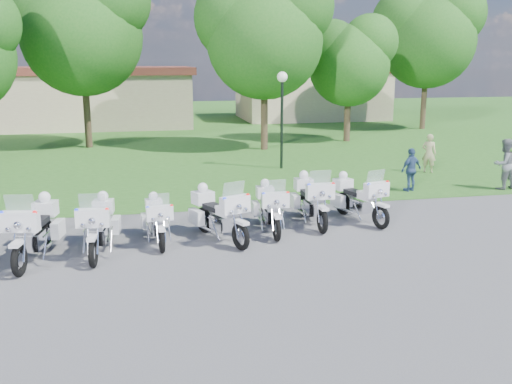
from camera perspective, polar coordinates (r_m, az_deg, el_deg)
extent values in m
plane|color=#525257|center=(15.08, -1.01, -4.62)|extent=(100.00, 100.00, 0.00)
cube|color=#295C1D|center=(41.45, -8.06, 6.61)|extent=(100.00, 48.00, 0.01)
torus|color=black|center=(13.40, -22.60, -6.31)|extent=(0.27, 0.75, 0.74)
torus|color=black|center=(15.09, -20.15, -3.99)|extent=(0.27, 0.75, 0.74)
cube|color=white|center=(13.27, -22.78, -4.77)|extent=(0.28, 0.51, 0.08)
cube|color=white|center=(13.40, -22.52, -2.74)|extent=(0.83, 0.40, 0.44)
cube|color=silver|center=(13.37, -22.57, -1.07)|extent=(0.63, 0.24, 0.42)
sphere|color=red|center=(13.17, -21.26, -1.95)|extent=(0.10, 0.10, 0.10)
sphere|color=#1426E5|center=(13.42, -24.11, -1.94)|extent=(0.10, 0.10, 0.10)
cube|color=silver|center=(14.22, -21.32, -4.55)|extent=(0.48, 0.67, 0.38)
cube|color=white|center=(13.87, -21.80, -3.35)|extent=(0.45, 0.63, 0.24)
cube|color=black|center=(14.42, -21.01, -2.77)|extent=(0.49, 0.74, 0.13)
cube|color=white|center=(14.78, -19.18, -3.49)|extent=(0.29, 0.60, 0.40)
cube|color=white|center=(14.99, -21.61, -3.46)|extent=(0.29, 0.60, 0.40)
cube|color=white|center=(14.95, -20.31, -1.56)|extent=(0.60, 0.53, 0.35)
sphere|color=white|center=(14.88, -20.39, -0.49)|extent=(0.29, 0.29, 0.29)
torus|color=black|center=(13.42, -15.98, -5.86)|extent=(0.20, 0.71, 0.70)
torus|color=black|center=(15.09, -14.89, -3.69)|extent=(0.20, 0.71, 0.70)
cube|color=white|center=(13.29, -16.09, -4.40)|extent=(0.23, 0.47, 0.07)
cube|color=white|center=(13.43, -16.01, -2.50)|extent=(0.77, 0.32, 0.42)
cube|color=silver|center=(13.40, -16.06, -0.93)|extent=(0.59, 0.18, 0.39)
sphere|color=red|center=(13.27, -14.69, -1.73)|extent=(0.09, 0.09, 0.09)
sphere|color=#1426E5|center=(13.39, -17.51, -1.78)|extent=(0.09, 0.09, 0.09)
cube|color=silver|center=(14.24, -15.42, -4.21)|extent=(0.41, 0.61, 0.35)
cube|color=white|center=(13.90, -15.66, -3.08)|extent=(0.38, 0.57, 0.23)
cube|color=black|center=(14.44, -15.31, -2.54)|extent=(0.41, 0.68, 0.12)
cube|color=white|center=(14.85, -13.82, -3.19)|extent=(0.24, 0.56, 0.37)
cube|color=white|center=(14.94, -16.20, -3.23)|extent=(0.24, 0.56, 0.37)
cube|color=white|center=(14.96, -15.01, -1.41)|extent=(0.54, 0.46, 0.33)
sphere|color=white|center=(14.89, -15.07, -0.40)|extent=(0.27, 0.27, 0.27)
torus|color=black|center=(14.05, -9.41, -4.86)|extent=(0.16, 0.61, 0.60)
torus|color=black|center=(15.51, -10.11, -3.17)|extent=(0.16, 0.61, 0.60)
cube|color=white|center=(13.94, -9.45, -3.65)|extent=(0.19, 0.41, 0.06)
cube|color=white|center=(14.07, -9.61, -2.09)|extent=(0.66, 0.27, 0.36)
cube|color=silver|center=(14.04, -9.69, -0.79)|extent=(0.51, 0.15, 0.34)
sphere|color=red|center=(14.01, -8.44, -1.39)|extent=(0.08, 0.08, 0.08)
sphere|color=#1426E5|center=(13.94, -10.79, -1.55)|extent=(0.08, 0.08, 0.08)
cube|color=silver|center=(14.77, -9.80, -3.55)|extent=(0.34, 0.53, 0.31)
cube|color=white|center=(14.47, -9.75, -2.59)|extent=(0.32, 0.49, 0.20)
cube|color=black|center=(14.94, -9.97, -2.17)|extent=(0.35, 0.58, 0.11)
cube|color=white|center=(15.37, -9.07, -2.69)|extent=(0.20, 0.48, 0.32)
cube|color=white|center=(15.32, -11.08, -2.82)|extent=(0.20, 0.48, 0.32)
cube|color=white|center=(15.40, -10.20, -1.24)|extent=(0.46, 0.39, 0.29)
sphere|color=white|center=(15.34, -10.23, -0.39)|extent=(0.23, 0.23, 0.23)
torus|color=black|center=(14.05, -1.54, -4.47)|extent=(0.41, 0.70, 0.71)
torus|color=black|center=(15.52, -5.22, -2.81)|extent=(0.41, 0.70, 0.71)
cube|color=white|center=(13.93, -1.51, -3.04)|extent=(0.36, 0.50, 0.07)
cube|color=white|center=(14.04, -2.11, -1.26)|extent=(0.80, 0.53, 0.42)
cube|color=silver|center=(14.00, -2.27, 0.26)|extent=(0.59, 0.35, 0.40)
sphere|color=red|center=(14.12, -0.83, -0.33)|extent=(0.10, 0.10, 0.10)
sphere|color=#1426E5|center=(13.76, -3.16, -0.70)|extent=(0.10, 0.10, 0.10)
cube|color=silver|center=(14.76, -3.53, -3.11)|extent=(0.56, 0.69, 0.36)
cube|color=white|center=(14.45, -3.02, -1.93)|extent=(0.53, 0.64, 0.23)
cube|color=black|center=(14.93, -4.19, -1.54)|extent=(0.59, 0.74, 0.13)
cube|color=white|center=(15.49, -3.93, -2.13)|extent=(0.39, 0.58, 0.38)
cube|color=white|center=(15.19, -5.97, -2.48)|extent=(0.39, 0.58, 0.38)
cube|color=white|center=(15.39, -5.33, -0.55)|extent=(0.63, 0.59, 0.34)
sphere|color=white|center=(15.32, -5.35, 0.44)|extent=(0.27, 0.27, 0.27)
torus|color=black|center=(14.74, 2.09, -3.71)|extent=(0.15, 0.67, 0.66)
torus|color=black|center=(16.33, 0.91, -2.03)|extent=(0.15, 0.67, 0.66)
cube|color=white|center=(14.62, 2.12, -2.43)|extent=(0.20, 0.44, 0.07)
cube|color=white|center=(14.77, 1.94, -0.81)|extent=(0.72, 0.27, 0.40)
cube|color=silver|center=(14.74, 1.90, 0.56)|extent=(0.56, 0.14, 0.37)
sphere|color=red|center=(14.73, 3.20, -0.10)|extent=(0.09, 0.09, 0.09)
sphere|color=#1426E5|center=(14.61, 0.77, -0.20)|extent=(0.09, 0.09, 0.09)
cube|color=silver|center=(15.52, 1.46, -2.39)|extent=(0.36, 0.57, 0.34)
cube|color=white|center=(15.20, 1.64, -1.36)|extent=(0.34, 0.53, 0.22)
cube|color=black|center=(15.72, 1.26, -0.95)|extent=(0.36, 0.63, 0.12)
cube|color=white|center=(16.20, 2.04, -1.54)|extent=(0.20, 0.52, 0.36)
cube|color=white|center=(16.10, -0.04, -1.63)|extent=(0.20, 0.52, 0.36)
cube|color=white|center=(16.22, 0.90, -0.01)|extent=(0.49, 0.42, 0.32)
sphere|color=white|center=(16.16, 0.90, 0.89)|extent=(0.26, 0.26, 0.26)
torus|color=black|center=(15.47, 6.65, -2.89)|extent=(0.14, 0.71, 0.71)
torus|color=black|center=(17.13, 4.77, -1.27)|extent=(0.14, 0.71, 0.71)
cube|color=white|center=(15.35, 6.72, -1.58)|extent=(0.19, 0.47, 0.07)
cube|color=white|center=(15.50, 6.45, 0.07)|extent=(0.77, 0.26, 0.43)
cube|color=silver|center=(15.48, 6.41, 1.46)|extent=(0.60, 0.13, 0.40)
sphere|color=red|center=(15.51, 7.73, 0.80)|extent=(0.10, 0.10, 0.10)
sphere|color=#1426E5|center=(15.30, 5.33, 0.69)|extent=(0.10, 0.10, 0.10)
cube|color=silver|center=(16.28, 5.65, -1.59)|extent=(0.36, 0.60, 0.36)
cube|color=white|center=(15.96, 5.95, -0.52)|extent=(0.34, 0.55, 0.23)
cube|color=black|center=(16.49, 5.35, -0.14)|extent=(0.36, 0.66, 0.13)
cube|color=white|center=(17.03, 5.96, -0.76)|extent=(0.19, 0.55, 0.38)
cube|color=white|center=(16.85, 3.90, -0.86)|extent=(0.19, 0.55, 0.38)
cube|color=white|center=(17.02, 4.78, 0.80)|extent=(0.51, 0.43, 0.34)
sphere|color=white|center=(16.96, 4.80, 1.71)|extent=(0.28, 0.28, 0.28)
torus|color=black|center=(16.15, 12.37, -2.48)|extent=(0.32, 0.69, 0.68)
torus|color=black|center=(17.45, 8.68, -1.16)|extent=(0.32, 0.69, 0.68)
cube|color=white|center=(16.04, 12.47, -1.27)|extent=(0.30, 0.48, 0.07)
cube|color=white|center=(16.14, 11.95, 0.23)|extent=(0.77, 0.44, 0.41)
cube|color=silver|center=(16.12, 11.87, 1.51)|extent=(0.58, 0.28, 0.38)
sphere|color=red|center=(16.27, 13.00, 0.97)|extent=(0.09, 0.09, 0.09)
sphere|color=#1426E5|center=(15.85, 11.22, 0.75)|extent=(0.09, 0.09, 0.09)
cube|color=silver|center=(16.78, 10.42, -1.37)|extent=(0.50, 0.65, 0.35)
cube|color=white|center=(16.51, 11.00, -0.36)|extent=(0.46, 0.60, 0.22)
cube|color=black|center=(16.93, 9.83, -0.04)|extent=(0.51, 0.71, 0.12)
cube|color=white|center=(17.47, 9.80, -0.59)|extent=(0.33, 0.56, 0.37)
cube|color=white|center=(17.11, 8.18, -0.83)|extent=(0.33, 0.56, 0.37)
cube|color=white|center=(17.34, 8.68, 0.79)|extent=(0.59, 0.53, 0.33)
sphere|color=white|center=(17.28, 8.71, 1.65)|extent=(0.27, 0.27, 0.27)
cylinder|color=black|center=(24.41, 2.59, 6.68)|extent=(0.12, 0.12, 3.73)
sphere|color=white|center=(24.26, 2.64, 11.42)|extent=(0.44, 0.44, 0.44)
cylinder|color=#38281C|center=(31.72, -16.57, 8.10)|extent=(0.36, 0.36, 4.25)
sphere|color=#1B5A19|center=(31.65, -17.02, 14.72)|extent=(6.18, 6.18, 6.18)
sphere|color=#1B5A19|center=(32.33, -19.57, 16.56)|extent=(4.63, 4.63, 4.63)
sphere|color=#1B5A19|center=(31.29, -14.53, 18.09)|extent=(4.25, 4.25, 4.25)
cylinder|color=#38281C|center=(29.73, 0.84, 8.14)|extent=(0.36, 0.36, 4.05)
sphere|color=#1B5A19|center=(29.63, 0.86, 14.88)|extent=(5.88, 5.88, 5.88)
sphere|color=#1B5A19|center=(29.88, -1.85, 16.98)|extent=(4.41, 4.41, 4.41)
sphere|color=#1B5A19|center=(29.70, 3.77, 18.05)|extent=(4.05, 4.05, 4.05)
cylinder|color=#38281C|center=(33.28, 9.13, 7.71)|extent=(0.36, 0.36, 3.12)
sphere|color=#1B5A19|center=(33.14, 9.30, 12.35)|extent=(4.54, 4.54, 4.54)
sphere|color=#1B5A19|center=(33.14, 7.48, 13.88)|extent=(3.40, 3.40, 3.40)
sphere|color=#1B5A19|center=(33.28, 11.33, 14.47)|extent=(3.12, 3.12, 3.12)
cylinder|color=#38281C|center=(40.42, 16.46, 9.06)|extent=(0.36, 0.36, 4.24)
sphere|color=#1B5A19|center=(40.36, 16.80, 14.24)|extent=(6.16, 6.16, 6.16)
sphere|color=#1B5A19|center=(40.22, 14.82, 16.01)|extent=(4.62, 4.62, 4.62)
sphere|color=#1B5A19|center=(40.81, 19.09, 16.51)|extent=(4.24, 4.24, 4.24)
cube|color=tan|center=(42.33, -16.46, 8.79)|extent=(14.00, 8.00, 3.60)
cube|color=brown|center=(42.25, -16.64, 11.56)|extent=(14.56, 8.32, 0.50)
cube|color=tan|center=(46.26, 5.51, 9.57)|extent=(11.00, 7.00, 3.60)
cube|color=brown|center=(46.19, 5.57, 12.11)|extent=(11.44, 7.28, 0.50)
imported|color=tan|center=(24.70, 16.91, 3.71)|extent=(0.70, 0.66, 1.61)
imported|color=slate|center=(22.37, 23.56, 2.55)|extent=(1.00, 0.85, 1.84)
imported|color=#324E79|center=(20.98, 15.25, 2.15)|extent=(0.98, 0.66, 1.55)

